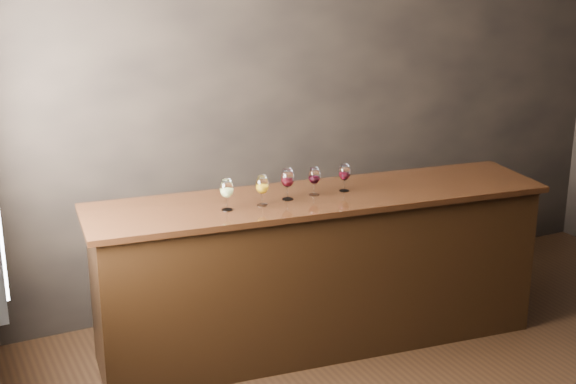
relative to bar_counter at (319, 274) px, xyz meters
name	(u,v)px	position (x,y,z in m)	size (l,w,h in m)	color
room_shell	(498,100)	(0.25, -1.27, 1.32)	(5.02, 4.52, 2.81)	black
bar_counter	(319,274)	(0.00, 0.00, 0.00)	(2.80, 0.61, 0.98)	black
bar_top	(320,198)	(0.00, 0.00, 0.51)	(2.89, 0.67, 0.04)	black
back_bar_shelf	(258,255)	(-0.14, 0.65, -0.08)	(2.27, 0.40, 0.82)	black
glass_white	(227,189)	(-0.62, -0.01, 0.65)	(0.08, 0.08, 0.19)	white
glass_amber	(262,186)	(-0.40, -0.03, 0.65)	(0.08, 0.08, 0.18)	white
glass_red_a	(288,179)	(-0.22, 0.01, 0.66)	(0.08, 0.08, 0.19)	white
glass_red_b	(314,177)	(-0.03, 0.02, 0.64)	(0.07, 0.07, 0.17)	white
glass_red_c	(345,173)	(0.18, 0.01, 0.64)	(0.07, 0.07, 0.17)	white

